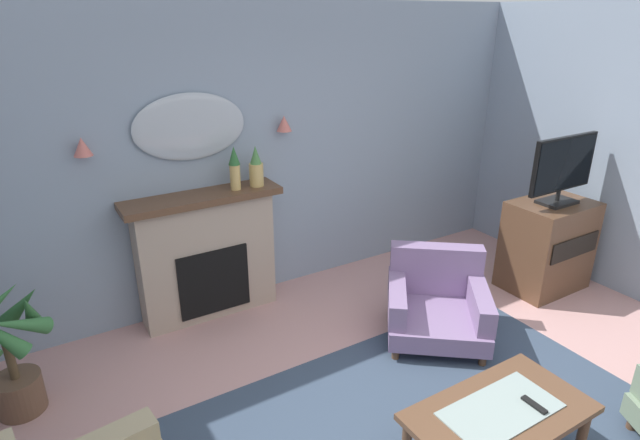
{
  "coord_description": "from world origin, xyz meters",
  "views": [
    {
      "loc": [
        -1.99,
        -1.53,
        2.58
      ],
      "look_at": [
        -0.16,
        1.49,
        1.16
      ],
      "focal_mm": 28.88,
      "sensor_mm": 36.0,
      "label": 1
    }
  ],
  "objects_px": {
    "armchair_near_fireplace": "(436,301)",
    "fireplace": "(207,257)",
    "mantel_vase_left": "(235,167)",
    "wall_sconce_right": "(284,123)",
    "wall_mirror": "(190,127)",
    "wall_sconce_left": "(82,147)",
    "mantel_vase_right": "(256,168)",
    "coffee_table": "(499,418)",
    "tv_remote": "(534,405)",
    "tv_cabinet": "(547,245)",
    "potted_plant_tall_palm": "(8,349)",
    "tv_flatscreen": "(563,168)"
  },
  "relations": [
    {
      "from": "mantel_vase_right",
      "to": "coffee_table",
      "type": "relative_size",
      "value": 0.33
    },
    {
      "from": "wall_sconce_right",
      "to": "potted_plant_tall_palm",
      "type": "xyz_separation_m",
      "value": [
        -2.43,
        -0.63,
        -1.15
      ]
    },
    {
      "from": "wall_sconce_left",
      "to": "tv_cabinet",
      "type": "distance_m",
      "value": 4.3
    },
    {
      "from": "wall_mirror",
      "to": "coffee_table",
      "type": "relative_size",
      "value": 0.87
    },
    {
      "from": "wall_sconce_right",
      "to": "potted_plant_tall_palm",
      "type": "relative_size",
      "value": 0.15
    },
    {
      "from": "fireplace",
      "to": "coffee_table",
      "type": "xyz_separation_m",
      "value": [
        0.84,
        -2.58,
        -0.19
      ]
    },
    {
      "from": "wall_sconce_right",
      "to": "tv_cabinet",
      "type": "distance_m",
      "value": 2.85
    },
    {
      "from": "armchair_near_fireplace",
      "to": "potted_plant_tall_palm",
      "type": "bearing_deg",
      "value": 166.15
    },
    {
      "from": "wall_sconce_left",
      "to": "mantel_vase_left",
      "type": "bearing_deg",
      "value": -5.96
    },
    {
      "from": "wall_mirror",
      "to": "coffee_table",
      "type": "xyz_separation_m",
      "value": [
        0.84,
        -2.72,
        -1.33
      ]
    },
    {
      "from": "fireplace",
      "to": "wall_sconce_left",
      "type": "bearing_deg",
      "value": 173.84
    },
    {
      "from": "coffee_table",
      "to": "tv_remote",
      "type": "xyz_separation_m",
      "value": [
        0.19,
        -0.08,
        0.07
      ]
    },
    {
      "from": "wall_sconce_right",
      "to": "tv_cabinet",
      "type": "relative_size",
      "value": 0.16
    },
    {
      "from": "mantel_vase_left",
      "to": "tv_cabinet",
      "type": "distance_m",
      "value": 3.15
    },
    {
      "from": "mantel_vase_left",
      "to": "wall_sconce_left",
      "type": "bearing_deg",
      "value": 174.04
    },
    {
      "from": "mantel_vase_right",
      "to": "tv_cabinet",
      "type": "relative_size",
      "value": 0.4
    },
    {
      "from": "wall_sconce_left",
      "to": "tv_remote",
      "type": "height_order",
      "value": "wall_sconce_left"
    },
    {
      "from": "wall_sconce_right",
      "to": "tv_remote",
      "type": "relative_size",
      "value": 0.88
    },
    {
      "from": "wall_sconce_right",
      "to": "potted_plant_tall_palm",
      "type": "bearing_deg",
      "value": -165.52
    },
    {
      "from": "wall_sconce_left",
      "to": "armchair_near_fireplace",
      "type": "relative_size",
      "value": 0.12
    },
    {
      "from": "tv_remote",
      "to": "tv_flatscreen",
      "type": "relative_size",
      "value": 0.19
    },
    {
      "from": "fireplace",
      "to": "coffee_table",
      "type": "bearing_deg",
      "value": -71.95
    },
    {
      "from": "tv_remote",
      "to": "armchair_near_fireplace",
      "type": "relative_size",
      "value": 0.14
    },
    {
      "from": "mantel_vase_left",
      "to": "coffee_table",
      "type": "height_order",
      "value": "mantel_vase_left"
    },
    {
      "from": "mantel_vase_right",
      "to": "wall_sconce_left",
      "type": "distance_m",
      "value": 1.4
    },
    {
      "from": "wall_mirror",
      "to": "potted_plant_tall_palm",
      "type": "distance_m",
      "value": 2.1
    },
    {
      "from": "tv_remote",
      "to": "tv_cabinet",
      "type": "height_order",
      "value": "tv_cabinet"
    },
    {
      "from": "armchair_near_fireplace",
      "to": "fireplace",
      "type": "bearing_deg",
      "value": 139.78
    },
    {
      "from": "mantel_vase_left",
      "to": "tv_flatscreen",
      "type": "height_order",
      "value": "tv_flatscreen"
    },
    {
      "from": "armchair_near_fireplace",
      "to": "wall_sconce_right",
      "type": "bearing_deg",
      "value": 116.45
    },
    {
      "from": "fireplace",
      "to": "mantel_vase_left",
      "type": "xyz_separation_m",
      "value": [
        0.3,
        -0.03,
        0.79
      ]
    },
    {
      "from": "coffee_table",
      "to": "armchair_near_fireplace",
      "type": "bearing_deg",
      "value": 60.99
    },
    {
      "from": "armchair_near_fireplace",
      "to": "tv_flatscreen",
      "type": "relative_size",
      "value": 1.36
    },
    {
      "from": "tv_remote",
      "to": "potted_plant_tall_palm",
      "type": "relative_size",
      "value": 0.17
    },
    {
      "from": "mantel_vase_right",
      "to": "tv_cabinet",
      "type": "bearing_deg",
      "value": -25.79
    },
    {
      "from": "armchair_near_fireplace",
      "to": "tv_flatscreen",
      "type": "xyz_separation_m",
      "value": [
        1.5,
        0.03,
        0.94
      ]
    },
    {
      "from": "mantel_vase_left",
      "to": "mantel_vase_right",
      "type": "distance_m",
      "value": 0.2
    },
    {
      "from": "mantel_vase_left",
      "to": "armchair_near_fireplace",
      "type": "height_order",
      "value": "mantel_vase_left"
    },
    {
      "from": "potted_plant_tall_palm",
      "to": "mantel_vase_left",
      "type": "bearing_deg",
      "value": 15.11
    },
    {
      "from": "coffee_table",
      "to": "tv_cabinet",
      "type": "bearing_deg",
      "value": 30.85
    },
    {
      "from": "wall_sconce_left",
      "to": "potted_plant_tall_palm",
      "type": "distance_m",
      "value": 1.5
    },
    {
      "from": "tv_cabinet",
      "to": "armchair_near_fireplace",
      "type": "bearing_deg",
      "value": -178.2
    },
    {
      "from": "mantel_vase_right",
      "to": "wall_sconce_right",
      "type": "height_order",
      "value": "wall_sconce_right"
    },
    {
      "from": "armchair_near_fireplace",
      "to": "tv_flatscreen",
      "type": "height_order",
      "value": "tv_flatscreen"
    },
    {
      "from": "mantel_vase_left",
      "to": "armchair_near_fireplace",
      "type": "distance_m",
      "value": 2.07
    },
    {
      "from": "coffee_table",
      "to": "potted_plant_tall_palm",
      "type": "height_order",
      "value": "potted_plant_tall_palm"
    },
    {
      "from": "mantel_vase_right",
      "to": "tv_remote",
      "type": "relative_size",
      "value": 2.27
    },
    {
      "from": "wall_mirror",
      "to": "wall_sconce_left",
      "type": "xyz_separation_m",
      "value": [
        -0.85,
        -0.05,
        -0.05
      ]
    },
    {
      "from": "coffee_table",
      "to": "tv_flatscreen",
      "type": "xyz_separation_m",
      "value": [
        2.21,
        1.3,
        0.86
      ]
    },
    {
      "from": "tv_remote",
      "to": "armchair_near_fireplace",
      "type": "distance_m",
      "value": 1.46
    }
  ]
}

